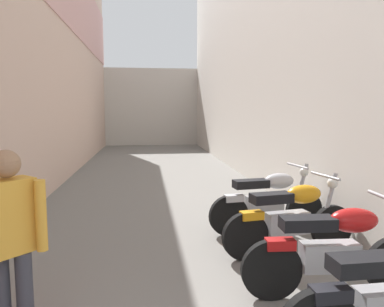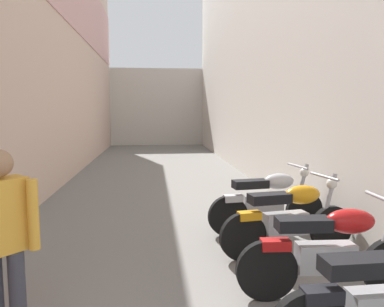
{
  "view_description": "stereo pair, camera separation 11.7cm",
  "coord_description": "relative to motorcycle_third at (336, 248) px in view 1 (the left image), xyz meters",
  "views": [
    {
      "loc": [
        -0.33,
        0.15,
        1.84
      ],
      "look_at": [
        0.41,
        6.06,
        1.15
      ],
      "focal_mm": 34.75,
      "sensor_mm": 36.0,
      "label": 1
    },
    {
      "loc": [
        -0.22,
        0.13,
        1.84
      ],
      "look_at": [
        0.41,
        6.06,
        1.15
      ],
      "focal_mm": 34.75,
      "sensor_mm": 36.0,
      "label": 2
    }
  ],
  "objects": [
    {
      "name": "building_left",
      "position": [
        -4.13,
        6.55,
        3.26
      ],
      "size": [
        0.45,
        20.06,
        7.44
      ],
      "color": "beige",
      "rests_on": "ground"
    },
    {
      "name": "pedestrian_mid_alley",
      "position": [
        -2.81,
        -0.58,
        0.42
      ],
      "size": [
        0.52,
        0.38,
        1.57
      ],
      "color": "#383842",
      "rests_on": "ground"
    },
    {
      "name": "building_far_end",
      "position": [
        -1.5,
        17.61,
        1.53
      ],
      "size": [
        7.87,
        2.0,
        4.06
      ],
      "primitive_type": "cube",
      "color": "beige",
      "rests_on": "ground"
    },
    {
      "name": "motorcycle_fourth",
      "position": [
        -0.0,
        1.11,
        0.0
      ],
      "size": [
        1.84,
        0.58,
        1.04
      ],
      "color": "black",
      "rests_on": "ground"
    },
    {
      "name": "motorcycle_third",
      "position": [
        0.0,
        0.0,
        0.0
      ],
      "size": [
        1.85,
        0.58,
        1.04
      ],
      "color": "black",
      "rests_on": "ground"
    },
    {
      "name": "building_right",
      "position": [
        1.14,
        6.58,
        3.37
      ],
      "size": [
        0.45,
        20.06,
        7.73
      ],
      "color": "beige",
      "rests_on": "ground"
    },
    {
      "name": "motorcycle_fifth",
      "position": [
        -0.0,
        2.02,
        0.0
      ],
      "size": [
        1.84,
        0.58,
        1.04
      ],
      "color": "black",
      "rests_on": "ground"
    },
    {
      "name": "ground_plane",
      "position": [
        -1.5,
        4.58,
        -0.5
      ],
      "size": [
        36.06,
        36.06,
        0.0
      ],
      "primitive_type": "plane",
      "color": "slate"
    }
  ]
}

